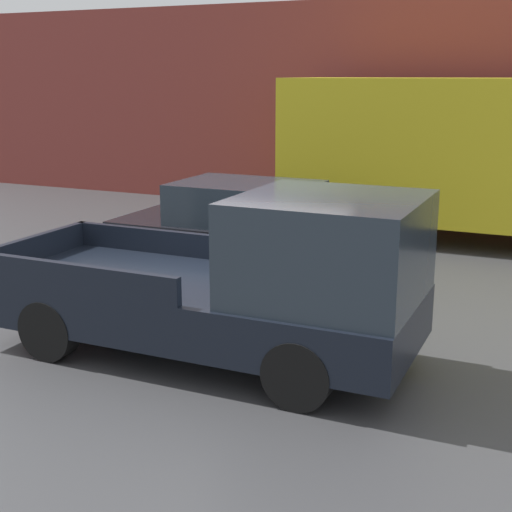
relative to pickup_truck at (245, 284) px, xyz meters
name	(u,v)px	position (x,y,z in m)	size (l,w,h in m)	color
ground_plane	(229,349)	(-0.35, 0.24, -0.96)	(60.00, 60.00, 0.00)	#3D3D3F
building_wall	(411,109)	(-0.35, 10.06, 1.60)	(28.00, 0.15, 5.11)	brown
pickup_truck	(245,284)	(0.00, 0.00, 0.00)	(5.15, 2.10, 2.07)	black
car	(242,228)	(-1.73, 3.55, -0.17)	(4.28, 1.97, 1.58)	black
delivery_truck	(456,155)	(1.15, 7.64, 0.80)	(7.54, 2.55, 3.28)	gold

